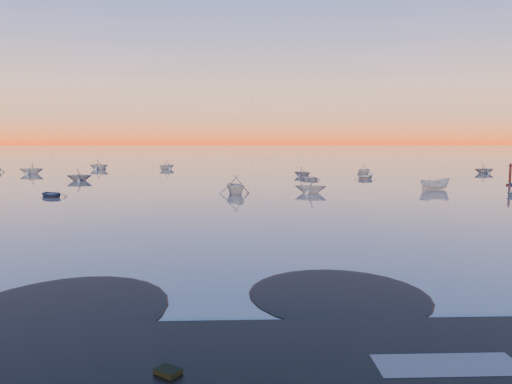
{
  "coord_description": "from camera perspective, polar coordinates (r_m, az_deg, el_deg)",
  "views": [
    {
      "loc": [
        1.38,
        -19.17,
        6.13
      ],
      "look_at": [
        3.15,
        28.0,
        1.01
      ],
      "focal_mm": 35.0,
      "sensor_mm": 36.0,
      "label": 1
    }
  ],
  "objects": [
    {
      "name": "ground",
      "position": [
        119.33,
        -2.81,
        3.24
      ],
      "size": [
        600.0,
        600.0,
        0.0
      ],
      "primitive_type": "plane",
      "color": "slate",
      "rests_on": "ground"
    },
    {
      "name": "mud_lobes",
      "position": [
        19.22,
        -6.3,
        -12.42
      ],
      "size": [
        140.0,
        6.0,
        0.07
      ],
      "primitive_type": null,
      "color": "black",
      "rests_on": "ground"
    },
    {
      "name": "moored_fleet",
      "position": [
        72.44,
        -3.23,
        1.33
      ],
      "size": [
        124.0,
        58.0,
        1.2
      ],
      "primitive_type": null,
      "color": "white",
      "rests_on": "ground"
    },
    {
      "name": "boat_near_center",
      "position": [
        63.1,
        19.76,
        0.25
      ],
      "size": [
        2.43,
        4.21,
        1.37
      ],
      "primitive_type": "imported",
      "rotation": [
        0.0,
        0.0,
        1.77
      ],
      "color": "white",
      "rests_on": "ground"
    },
    {
      "name": "channel_marker",
      "position": [
        72.56,
        27.04,
        1.63
      ],
      "size": [
        0.86,
        0.86,
        3.07
      ],
      "color": "#42120E",
      "rests_on": "ground"
    }
  ]
}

